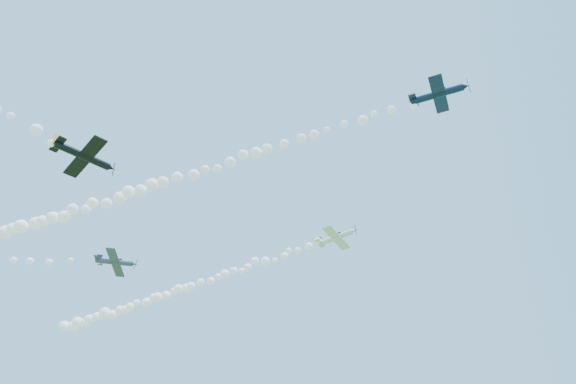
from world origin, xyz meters
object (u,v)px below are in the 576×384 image
(plane_white, at_px, (336,237))
(plane_grey, at_px, (116,262))
(plane_black, at_px, (85,156))
(plane_navy, at_px, (439,94))

(plane_white, height_order, plane_grey, plane_white)
(plane_white, distance_m, plane_black, 47.89)
(plane_white, relative_size, plane_black, 1.22)
(plane_grey, height_order, plane_black, plane_grey)
(plane_grey, bearing_deg, plane_white, 13.61)
(plane_black, bearing_deg, plane_white, 4.96)
(plane_navy, xyz_separation_m, plane_black, (-38.51, -13.54, -13.44))
(plane_white, xyz_separation_m, plane_black, (-19.36, -41.55, -13.85))
(plane_white, distance_m, plane_grey, 37.34)
(plane_navy, height_order, plane_black, plane_navy)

